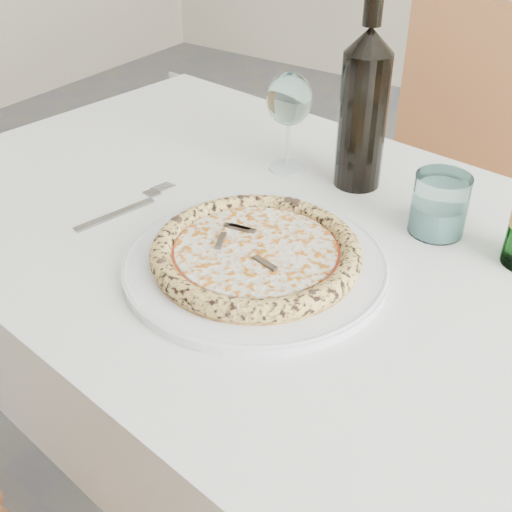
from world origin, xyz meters
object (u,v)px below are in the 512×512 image
object	(u,v)px
wine_bottle	(363,107)
wine_glass	(289,102)
chair_far	(462,173)
plate	(256,263)
pizza	(256,252)
tumbler	(439,208)
dining_table	(292,288)

from	to	relation	value
wine_bottle	wine_glass	bearing A→B (deg)	-171.70
chair_far	wine_bottle	xyz separation A→B (m)	(-0.01, -0.60, 0.36)
plate	chair_far	bearing A→B (deg)	89.17
wine_glass	wine_bottle	world-z (taller)	wine_bottle
pizza	tumbler	bearing A→B (deg)	54.28
chair_far	dining_table	bearing A→B (deg)	-90.93
wine_glass	pizza	bearing A→B (deg)	-65.72
tumbler	wine_glass	bearing A→B (deg)	169.84
dining_table	plate	distance (m)	0.14
pizza	wine_glass	size ratio (longest dim) A/B	1.66
wine_glass	tumbler	xyz separation A→B (m)	(0.30, -0.05, -0.08)
wine_glass	wine_bottle	size ratio (longest dim) A/B	0.55
chair_far	wine_glass	xyz separation A→B (m)	(-0.14, -0.62, 0.35)
chair_far	tumbler	distance (m)	0.74
plate	wine_bottle	xyz separation A→B (m)	(-0.00, 0.30, 0.13)
pizza	tumbler	xyz separation A→B (m)	(0.17, 0.23, 0.01)
chair_far	pizza	bearing A→B (deg)	-90.83
tumbler	wine_bottle	xyz separation A→B (m)	(-0.17, 0.07, 0.10)
dining_table	wine_glass	size ratio (longest dim) A/B	8.34
plate	wine_bottle	world-z (taller)	wine_bottle
pizza	tumbler	distance (m)	0.29
plate	pizza	world-z (taller)	pizza
pizza	wine_bottle	world-z (taller)	wine_bottle
plate	wine_glass	distance (m)	0.33
chair_far	wine_glass	distance (m)	0.72
chair_far	plate	bearing A→B (deg)	-90.83
pizza	tumbler	size ratio (longest dim) A/B	3.13
tumbler	dining_table	bearing A→B (deg)	-141.66
dining_table	plate	xyz separation A→B (m)	(0.00, -0.10, 0.10)
wine_glass	chair_far	bearing A→B (deg)	77.10
pizza	plate	bearing A→B (deg)	-19.36
plate	dining_table	bearing A→B (deg)	90.00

